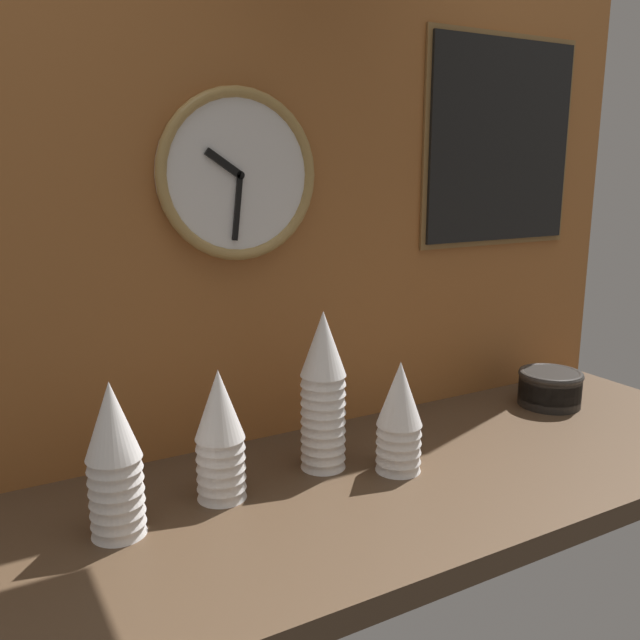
{
  "coord_description": "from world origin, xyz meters",
  "views": [
    {
      "loc": [
        -0.63,
        -0.89,
        0.53
      ],
      "look_at": [
        -0.1,
        0.04,
        0.28
      ],
      "focal_mm": 38.0,
      "sensor_mm": 36.0,
      "label": 1
    }
  ],
  "objects_px": {
    "cup_stack_left": "(114,459)",
    "menu_board": "(501,142)",
    "bowl_stack_far_right": "(550,387)",
    "cup_stack_center": "(323,391)",
    "cup_stack_center_right": "(399,416)",
    "cup_stack_center_left": "(220,435)",
    "wall_clock": "(238,175)"
  },
  "relations": [
    {
      "from": "cup_stack_center_right",
      "to": "menu_board",
      "type": "height_order",
      "value": "menu_board"
    },
    {
      "from": "cup_stack_center_left",
      "to": "bowl_stack_far_right",
      "type": "height_order",
      "value": "cup_stack_center_left"
    },
    {
      "from": "wall_clock",
      "to": "cup_stack_left",
      "type": "bearing_deg",
      "value": -144.59
    },
    {
      "from": "menu_board",
      "to": "cup_stack_center",
      "type": "bearing_deg",
      "value": -163.0
    },
    {
      "from": "bowl_stack_far_right",
      "to": "wall_clock",
      "type": "xyz_separation_m",
      "value": [
        -0.68,
        0.13,
        0.47
      ]
    },
    {
      "from": "cup_stack_left",
      "to": "cup_stack_center_left",
      "type": "relative_size",
      "value": 1.08
    },
    {
      "from": "cup_stack_left",
      "to": "menu_board",
      "type": "height_order",
      "value": "menu_board"
    },
    {
      "from": "cup_stack_center_right",
      "to": "menu_board",
      "type": "xyz_separation_m",
      "value": [
        0.44,
        0.24,
        0.48
      ]
    },
    {
      "from": "cup_stack_center",
      "to": "cup_stack_center_right",
      "type": "xyz_separation_m",
      "value": [
        0.11,
        -0.08,
        -0.04
      ]
    },
    {
      "from": "cup_stack_center",
      "to": "cup_stack_center_left",
      "type": "bearing_deg",
      "value": -174.9
    },
    {
      "from": "cup_stack_center_right",
      "to": "cup_stack_left",
      "type": "bearing_deg",
      "value": 176.72
    },
    {
      "from": "cup_stack_center_left",
      "to": "bowl_stack_far_right",
      "type": "relative_size",
      "value": 1.54
    },
    {
      "from": "cup_stack_center",
      "to": "menu_board",
      "type": "bearing_deg",
      "value": 17.0
    },
    {
      "from": "cup_stack_center_right",
      "to": "cup_stack_center_left",
      "type": "xyz_separation_m",
      "value": [
        -0.31,
        0.06,
        0.01
      ]
    },
    {
      "from": "cup_stack_center_right",
      "to": "wall_clock",
      "type": "bearing_deg",
      "value": 129.35
    },
    {
      "from": "cup_stack_center_right",
      "to": "cup_stack_center_left",
      "type": "bearing_deg",
      "value": 169.42
    },
    {
      "from": "menu_board",
      "to": "cup_stack_center_left",
      "type": "bearing_deg",
      "value": -166.09
    },
    {
      "from": "cup_stack_center",
      "to": "cup_stack_center_right",
      "type": "height_order",
      "value": "cup_stack_center"
    },
    {
      "from": "cup_stack_center_right",
      "to": "bowl_stack_far_right",
      "type": "relative_size",
      "value": 1.42
    },
    {
      "from": "cup_stack_center",
      "to": "wall_clock",
      "type": "xyz_separation_m",
      "value": [
        -0.08,
        0.16,
        0.37
      ]
    },
    {
      "from": "cup_stack_center",
      "to": "bowl_stack_far_right",
      "type": "xyz_separation_m",
      "value": [
        0.6,
        0.03,
        -0.1
      ]
    },
    {
      "from": "cup_stack_left",
      "to": "cup_stack_center_left",
      "type": "bearing_deg",
      "value": 9.9
    },
    {
      "from": "menu_board",
      "to": "bowl_stack_far_right",
      "type": "bearing_deg",
      "value": -68.31
    },
    {
      "from": "cup_stack_center_right",
      "to": "wall_clock",
      "type": "xyz_separation_m",
      "value": [
        -0.19,
        0.23,
        0.41
      ]
    },
    {
      "from": "cup_stack_center",
      "to": "menu_board",
      "type": "height_order",
      "value": "menu_board"
    },
    {
      "from": "cup_stack_center",
      "to": "cup_stack_center_right",
      "type": "relative_size",
      "value": 1.43
    },
    {
      "from": "cup_stack_center",
      "to": "cup_stack_left",
      "type": "bearing_deg",
      "value": -172.67
    },
    {
      "from": "cup_stack_left",
      "to": "bowl_stack_far_right",
      "type": "height_order",
      "value": "cup_stack_left"
    },
    {
      "from": "cup_stack_left",
      "to": "cup_stack_center_left",
      "type": "distance_m",
      "value": 0.17
    },
    {
      "from": "cup_stack_center_left",
      "to": "wall_clock",
      "type": "height_order",
      "value": "wall_clock"
    },
    {
      "from": "cup_stack_center_left",
      "to": "menu_board",
      "type": "height_order",
      "value": "menu_board"
    },
    {
      "from": "cup_stack_center",
      "to": "cup_stack_center_left",
      "type": "xyz_separation_m",
      "value": [
        -0.2,
        -0.02,
        -0.03
      ]
    }
  ]
}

